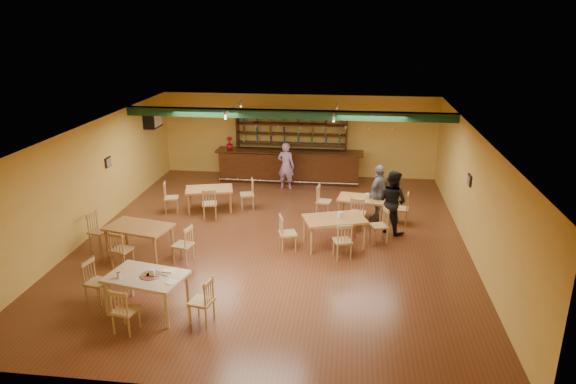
# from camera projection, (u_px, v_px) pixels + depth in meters

# --- Properties ---
(floor) EXTENTS (12.00, 12.00, 0.00)m
(floor) POSITION_uv_depth(u_px,v_px,m) (275.00, 239.00, 14.03)
(floor) COLOR brown
(floor) RESTS_ON ground
(ceiling_beam) EXTENTS (10.00, 0.30, 0.25)m
(ceiling_beam) POSITION_uv_depth(u_px,v_px,m) (288.00, 114.00, 15.73)
(ceiling_beam) COLOR black
(ceiling_beam) RESTS_ON ceiling
(track_rail_left) EXTENTS (0.05, 2.50, 0.05)m
(track_rail_left) POSITION_uv_depth(u_px,v_px,m) (233.00, 107.00, 16.49)
(track_rail_left) COLOR silver
(track_rail_left) RESTS_ON ceiling
(track_rail_right) EXTENTS (0.05, 2.50, 0.05)m
(track_rail_right) POSITION_uv_depth(u_px,v_px,m) (335.00, 109.00, 16.11)
(track_rail_right) COLOR silver
(track_rail_right) RESTS_ON ceiling
(ac_unit) EXTENTS (0.34, 0.70, 0.48)m
(ac_unit) POSITION_uv_depth(u_px,v_px,m) (153.00, 119.00, 17.78)
(ac_unit) COLOR silver
(ac_unit) RESTS_ON wall_left
(picture_left) EXTENTS (0.04, 0.34, 0.28)m
(picture_left) POSITION_uv_depth(u_px,v_px,m) (108.00, 162.00, 15.00)
(picture_left) COLOR black
(picture_left) RESTS_ON wall_left
(picture_right) EXTENTS (0.04, 0.34, 0.28)m
(picture_right) POSITION_uv_depth(u_px,v_px,m) (469.00, 180.00, 13.37)
(picture_right) COLOR black
(picture_right) RESTS_ON wall_right
(bar_counter) EXTENTS (5.22, 0.85, 1.13)m
(bar_counter) POSITION_uv_depth(u_px,v_px,m) (289.00, 166.00, 18.71)
(bar_counter) COLOR #34190A
(bar_counter) RESTS_ON ground
(back_bar_hutch) EXTENTS (4.03, 0.40, 2.28)m
(back_bar_hutch) POSITION_uv_depth(u_px,v_px,m) (291.00, 146.00, 19.12)
(back_bar_hutch) COLOR #34190A
(back_bar_hutch) RESTS_ON ground
(poinsettia) EXTENTS (0.32, 0.32, 0.44)m
(poinsettia) POSITION_uv_depth(u_px,v_px,m) (229.00, 143.00, 18.71)
(poinsettia) COLOR #A10E1B
(poinsettia) RESTS_ON bar_counter
(dining_table_a) EXTENTS (1.57, 1.18, 0.70)m
(dining_table_a) POSITION_uv_depth(u_px,v_px,m) (210.00, 199.00, 16.02)
(dining_table_a) COLOR #A7783B
(dining_table_a) RESTS_ON ground
(dining_table_b) EXTENTS (1.46, 1.01, 0.68)m
(dining_table_b) POSITION_uv_depth(u_px,v_px,m) (361.00, 209.00, 15.27)
(dining_table_b) COLOR #A7783B
(dining_table_b) RESTS_ON ground
(dining_table_c) EXTENTS (1.72, 1.25, 0.78)m
(dining_table_c) POSITION_uv_depth(u_px,v_px,m) (140.00, 240.00, 13.01)
(dining_table_c) COLOR #A7783B
(dining_table_c) RESTS_ON ground
(dining_table_d) EXTENTS (1.76, 1.38, 0.77)m
(dining_table_d) POSITION_uv_depth(u_px,v_px,m) (334.00, 232.00, 13.53)
(dining_table_d) COLOR #A7783B
(dining_table_d) RESTS_ON ground
(near_table) EXTENTS (1.68, 1.26, 0.81)m
(near_table) POSITION_uv_depth(u_px,v_px,m) (148.00, 293.00, 10.51)
(near_table) COLOR tan
(near_table) RESTS_ON ground
(pizza_tray) EXTENTS (0.41, 0.41, 0.01)m
(pizza_tray) POSITION_uv_depth(u_px,v_px,m) (151.00, 275.00, 10.36)
(pizza_tray) COLOR silver
(pizza_tray) RESTS_ON near_table
(parmesan_shaker) EXTENTS (0.09, 0.09, 0.11)m
(parmesan_shaker) POSITION_uv_depth(u_px,v_px,m) (119.00, 275.00, 10.26)
(parmesan_shaker) COLOR #EAE5C6
(parmesan_shaker) RESTS_ON near_table
(napkin_stack) EXTENTS (0.20, 0.15, 0.03)m
(napkin_stack) POSITION_uv_depth(u_px,v_px,m) (168.00, 271.00, 10.53)
(napkin_stack) COLOR white
(napkin_stack) RESTS_ON near_table
(pizza_server) EXTENTS (0.33, 0.18, 0.00)m
(pizza_server) POSITION_uv_depth(u_px,v_px,m) (160.00, 274.00, 10.39)
(pizza_server) COLOR silver
(pizza_server) RESTS_ON pizza_tray
(side_plate) EXTENTS (0.26, 0.26, 0.01)m
(side_plate) POSITION_uv_depth(u_px,v_px,m) (171.00, 282.00, 10.10)
(side_plate) COLOR white
(side_plate) RESTS_ON near_table
(patron_bar) EXTENTS (0.67, 0.52, 1.62)m
(patron_bar) POSITION_uv_depth(u_px,v_px,m) (286.00, 166.00, 17.86)
(patron_bar) COLOR purple
(patron_bar) RESTS_ON ground
(patron_right_a) EXTENTS (1.09, 1.06, 1.76)m
(patron_right_a) POSITION_uv_depth(u_px,v_px,m) (392.00, 202.00, 14.25)
(patron_right_a) COLOR black
(patron_right_a) RESTS_ON ground
(patron_right_b) EXTENTS (0.87, 1.03, 1.66)m
(patron_right_b) POSITION_uv_depth(u_px,v_px,m) (379.00, 193.00, 15.12)
(patron_right_b) COLOR gray
(patron_right_b) RESTS_ON ground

